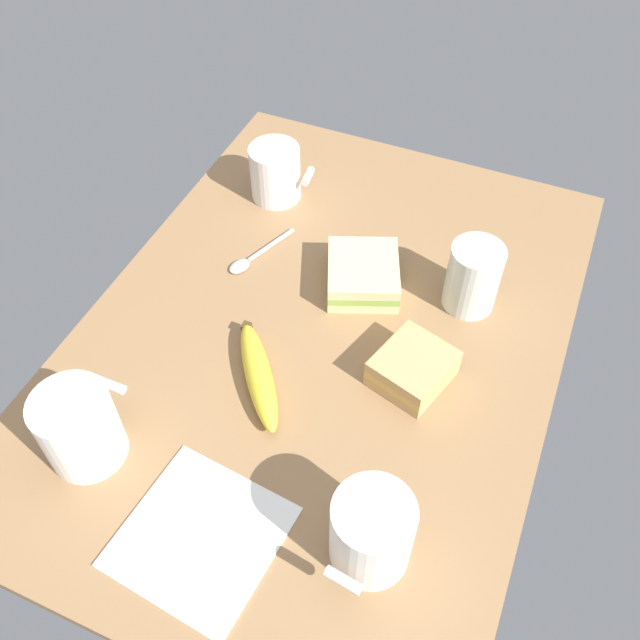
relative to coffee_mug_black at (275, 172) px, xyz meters
The scene contains 10 objects.
tabletop 31.11cm from the coffee_mug_black, 143.23° to the right, with size 90.00×64.00×2.00cm, color #936D47.
coffee_mug_black is the anchor object (origin of this frame).
coffee_mug_milky 61.79cm from the coffee_mug_black, 145.11° to the right, with size 11.24×8.84×10.28cm.
coffee_mug_spare 52.21cm from the coffee_mug_black, behind, with size 11.51×9.24×10.39cm.
sandwich_main 24.56cm from the coffee_mug_black, 123.53° to the right, with size 14.22×13.60×4.40cm.
sandwich_side 41.91cm from the coffee_mug_black, 129.54° to the right, with size 11.63×10.99×4.40cm.
glass_of_milk 37.03cm from the coffee_mug_black, 106.79° to the right, with size 7.45×7.45×10.31cm.
banana 38.03cm from the coffee_mug_black, 157.97° to the right, with size 15.93×13.44×3.41cm.
spoon 16.03cm from the coffee_mug_black, 168.30° to the right, with size 12.65×6.09×0.80cm.
paper_napkin 59.33cm from the coffee_mug_black, 162.79° to the right, with size 16.78×16.78×0.30cm, color white.
Camera 1 is at (-55.29, -23.66, 76.59)cm, focal length 38.83 mm.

